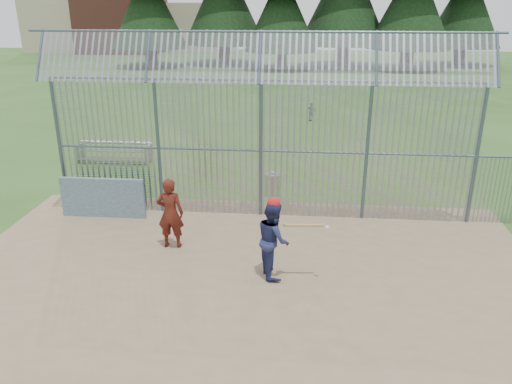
# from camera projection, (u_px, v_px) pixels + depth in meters

# --- Properties ---
(ground) EXTENTS (120.00, 120.00, 0.00)m
(ground) POSITION_uv_depth(u_px,v_px,m) (248.00, 273.00, 11.74)
(ground) COLOR #2D511E
(ground) RESTS_ON ground
(dirt_infield) EXTENTS (14.00, 10.00, 0.02)m
(dirt_infield) POSITION_uv_depth(u_px,v_px,m) (246.00, 284.00, 11.28)
(dirt_infield) COLOR #756047
(dirt_infield) RESTS_ON ground
(dugout_wall) EXTENTS (2.50, 0.12, 1.20)m
(dugout_wall) POSITION_uv_depth(u_px,v_px,m) (103.00, 198.00, 14.62)
(dugout_wall) COLOR #38566B
(dugout_wall) RESTS_ON dirt_infield
(batter) EXTENTS (0.91, 1.04, 1.81)m
(batter) POSITION_uv_depth(u_px,v_px,m) (273.00, 239.00, 11.36)
(batter) COLOR navy
(batter) RESTS_ON dirt_infield
(onlooker) EXTENTS (0.68, 0.45, 1.87)m
(onlooker) POSITION_uv_depth(u_px,v_px,m) (170.00, 213.00, 12.70)
(onlooker) COLOR maroon
(onlooker) RESTS_ON dirt_infield
(bg_kid_seated) EXTENTS (0.65, 0.52, 1.03)m
(bg_kid_seated) POSITION_uv_depth(u_px,v_px,m) (312.00, 112.00, 26.65)
(bg_kid_seated) COLOR slate
(bg_kid_seated) RESTS_ON ground
(batting_gear) EXTENTS (1.37, 0.44, 0.63)m
(batting_gear) POSITION_uv_depth(u_px,v_px,m) (279.00, 207.00, 11.04)
(batting_gear) COLOR red
(batting_gear) RESTS_ON ground
(trash_can) EXTENTS (0.56, 0.56, 0.82)m
(trash_can) POSITION_uv_depth(u_px,v_px,m) (272.00, 184.00, 16.42)
(trash_can) COLOR #96989E
(trash_can) RESTS_ON ground
(bleacher) EXTENTS (3.00, 0.95, 0.72)m
(bleacher) POSITION_uv_depth(u_px,v_px,m) (114.00, 152.00, 19.86)
(bleacher) COLOR slate
(bleacher) RESTS_ON ground
(backstop_fence) EXTENTS (20.09, 0.81, 5.30)m
(backstop_fence) POSITION_uv_depth(u_px,v_px,m) (325.00, 141.00, 13.95)
(backstop_fence) COLOR #47566B
(backstop_fence) RESTS_ON ground
(distant_buildings) EXTENTS (26.50, 10.50, 8.00)m
(distant_buildings) POSITION_uv_depth(u_px,v_px,m) (117.00, 22.00, 65.03)
(distant_buildings) COLOR brown
(distant_buildings) RESTS_ON ground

